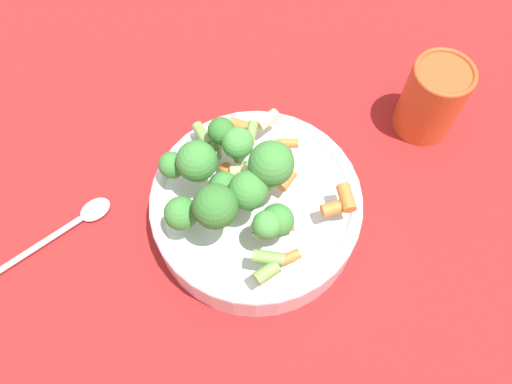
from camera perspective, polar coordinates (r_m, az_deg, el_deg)
ground_plane at (r=0.57m, az=-0.00°, el=-2.95°), size 3.00×3.00×0.00m
bowl at (r=0.54m, az=-0.00°, el=-1.71°), size 0.23×0.23×0.05m
pasta_salad at (r=0.48m, az=-2.44°, el=1.20°), size 0.19×0.17×0.09m
cup at (r=0.63m, az=19.52°, el=10.09°), size 0.07×0.07×0.10m
spoon at (r=0.60m, az=-21.53°, el=-4.31°), size 0.03×0.20×0.01m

